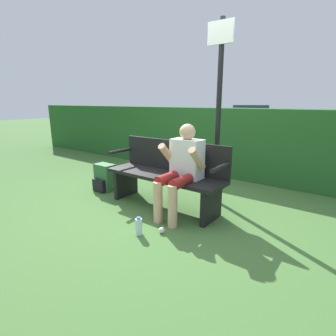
% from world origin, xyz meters
% --- Properties ---
extents(ground_plane, '(40.00, 40.00, 0.00)m').
position_xyz_m(ground_plane, '(0.00, 0.00, 0.00)').
color(ground_plane, '#426B33').
extents(hedge_back, '(12.00, 0.49, 1.28)m').
position_xyz_m(hedge_back, '(0.00, 2.05, 0.64)').
color(hedge_back, '#235623').
rests_on(hedge_back, ground).
extents(park_bench, '(1.69, 0.49, 0.89)m').
position_xyz_m(park_bench, '(0.00, 0.07, 0.46)').
color(park_bench, black).
rests_on(park_bench, ground).
extents(person_seated, '(0.52, 0.61, 1.14)m').
position_xyz_m(person_seated, '(0.33, -0.07, 0.64)').
color(person_seated, silver).
rests_on(person_seated, ground).
extents(backpack, '(0.32, 0.27, 0.43)m').
position_xyz_m(backpack, '(-1.19, -0.02, 0.20)').
color(backpack, '#336638').
rests_on(backpack, ground).
extents(water_bottle, '(0.08, 0.08, 0.20)m').
position_xyz_m(water_bottle, '(0.26, -0.77, 0.09)').
color(water_bottle, silver).
rests_on(water_bottle, ground).
extents(signpost, '(0.35, 0.09, 2.43)m').
position_xyz_m(signpost, '(0.44, 0.64, 1.38)').
color(signpost, black).
rests_on(signpost, ground).
extents(parked_car, '(4.73, 3.19, 1.17)m').
position_xyz_m(parked_car, '(-4.04, 14.16, 0.57)').
color(parked_car, '#2D4784').
rests_on(parked_car, ground).
extents(litter_crumple, '(0.07, 0.07, 0.07)m').
position_xyz_m(litter_crumple, '(0.44, -0.60, 0.03)').
color(litter_crumple, silver).
rests_on(litter_crumple, ground).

